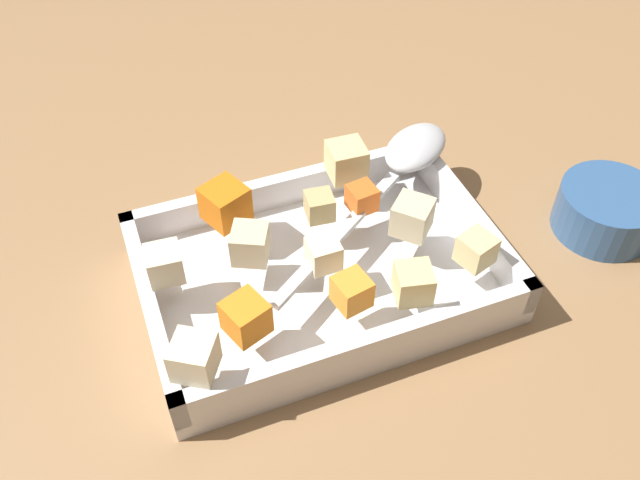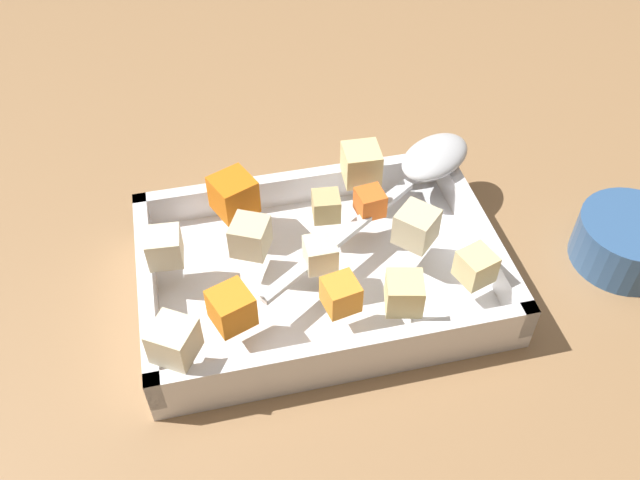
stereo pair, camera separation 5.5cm
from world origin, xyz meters
name	(u,v)px [view 1 (the left image)]	position (x,y,z in m)	size (l,w,h in m)	color
ground_plane	(303,296)	(0.00, 0.00, 0.00)	(4.00, 4.00, 0.00)	#936D47
baking_dish	(320,273)	(0.02, 0.01, 0.01)	(0.30, 0.20, 0.05)	silver
carrot_chunk_near_right	(352,291)	(0.02, -0.05, 0.06)	(0.02, 0.02, 0.02)	orange
carrot_chunk_front_center	(246,317)	(-0.06, -0.05, 0.06)	(0.03, 0.03, 0.03)	orange
carrot_chunk_near_spoon	(225,204)	(-0.04, 0.07, 0.06)	(0.03, 0.03, 0.03)	orange
carrot_chunk_back_center	(362,198)	(0.07, 0.04, 0.06)	(0.02, 0.02, 0.02)	orange
potato_chunk_mid_left	(411,215)	(0.10, 0.00, 0.06)	(0.03, 0.03, 0.03)	beige
potato_chunk_far_left	(165,264)	(-0.10, 0.02, 0.06)	(0.03, 0.03, 0.03)	beige
potato_chunk_under_handle	(413,283)	(0.07, -0.06, 0.06)	(0.03, 0.03, 0.03)	#E0CC89
potato_chunk_heap_top	(320,206)	(0.03, 0.04, 0.06)	(0.02, 0.02, 0.02)	tan
potato_chunk_far_right	(250,244)	(-0.04, 0.02, 0.06)	(0.03, 0.03, 0.03)	beige
potato_chunk_corner_nw	(323,254)	(0.01, -0.01, 0.06)	(0.02, 0.02, 0.02)	beige
potato_chunk_center	(346,161)	(0.07, 0.08, 0.06)	(0.03, 0.03, 0.03)	#E0CC89
potato_chunk_near_left	(476,250)	(0.13, -0.05, 0.06)	(0.03, 0.03, 0.03)	#E0CC89
potato_chunk_corner_ne	(194,357)	(-0.10, -0.07, 0.06)	(0.03, 0.03, 0.03)	beige
serving_spoon	(408,156)	(0.13, 0.08, 0.05)	(0.23, 0.17, 0.02)	silver
small_prep_bowl	(606,210)	(0.29, -0.02, 0.02)	(0.09, 0.09, 0.04)	#33598C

